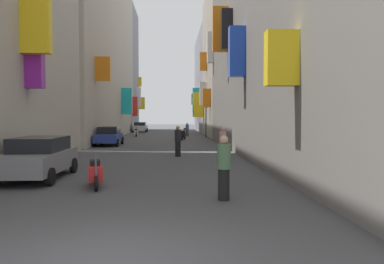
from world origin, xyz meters
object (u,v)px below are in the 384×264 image
(scooter_red, at_px, (95,173))
(scooter_black, at_px, (183,135))
(traffic_light_near_corner, at_px, (206,109))
(pedestrian_near_right, at_px, (187,130))
(pedestrian_mid_street, at_px, (223,143))
(pedestrian_crossing, at_px, (178,141))
(scooter_white, at_px, (136,132))
(parked_car_grey, at_px, (39,157))
(scooter_orange, at_px, (186,131))
(pedestrian_near_left, at_px, (224,168))
(parked_car_silver, at_px, (140,127))
(parked_car_blue, at_px, (109,136))

(scooter_red, bearing_deg, scooter_black, 81.50)
(traffic_light_near_corner, bearing_deg, pedestrian_near_right, 119.65)
(pedestrian_mid_street, bearing_deg, pedestrian_crossing, 158.37)
(pedestrian_near_right, xyz_separation_m, pedestrian_mid_street, (1.08, -22.26, 0.10))
(scooter_white, relative_size, traffic_light_near_corner, 0.41)
(pedestrian_mid_street, bearing_deg, scooter_black, 96.20)
(parked_car_grey, height_order, pedestrian_crossing, pedestrian_crossing)
(scooter_white, relative_size, pedestrian_near_right, 1.20)
(scooter_orange, bearing_deg, parked_car_grey, -101.82)
(scooter_white, xyz_separation_m, pedestrian_mid_street, (6.96, -22.02, 0.40))
(pedestrian_mid_street, bearing_deg, scooter_white, 107.54)
(scooter_black, relative_size, pedestrian_mid_street, 1.03)
(parked_car_grey, distance_m, scooter_red, 3.00)
(pedestrian_near_right, bearing_deg, traffic_light_near_corner, -60.35)
(pedestrian_near_left, distance_m, traffic_light_near_corner, 29.05)
(parked_car_silver, bearing_deg, scooter_white, -87.11)
(pedestrian_near_left, xyz_separation_m, pedestrian_near_right, (0.25, 32.20, -0.13))
(parked_car_blue, height_order, scooter_orange, parked_car_blue)
(scooter_white, relative_size, pedestrian_crossing, 1.06)
(scooter_white, bearing_deg, pedestrian_near_right, 2.31)
(scooter_red, height_order, pedestrian_crossing, pedestrian_crossing)
(pedestrian_near_left, bearing_deg, scooter_red, 151.92)
(parked_car_silver, relative_size, pedestrian_mid_street, 2.28)
(scooter_red, xyz_separation_m, pedestrian_near_right, (4.19, 30.10, 0.30))
(parked_car_blue, xyz_separation_m, parked_car_grey, (0.11, -15.41, 0.02))
(pedestrian_near_left, distance_m, pedestrian_mid_street, 10.03)
(parked_car_grey, relative_size, traffic_light_near_corner, 0.93)
(parked_car_blue, xyz_separation_m, pedestrian_near_right, (6.73, 12.97, -0.01))
(parked_car_blue, bearing_deg, traffic_light_near_corner, 48.29)
(scooter_white, bearing_deg, parked_car_grey, -91.51)
(parked_car_grey, bearing_deg, scooter_black, 74.81)
(parked_car_grey, height_order, pedestrian_near_left, pedestrian_near_left)
(parked_car_silver, bearing_deg, scooter_red, -86.86)
(pedestrian_near_left, xyz_separation_m, pedestrian_mid_street, (1.34, 9.94, -0.03))
(parked_car_silver, relative_size, scooter_orange, 1.99)
(scooter_orange, relative_size, traffic_light_near_corner, 0.43)
(parked_car_blue, xyz_separation_m, pedestrian_near_left, (6.48, -19.23, 0.12))
(pedestrian_near_right, bearing_deg, pedestrian_crossing, -93.67)
(scooter_black, xyz_separation_m, pedestrian_near_left, (0.39, -25.82, 0.43))
(scooter_red, height_order, pedestrian_near_left, pedestrian_near_left)
(parked_car_silver, height_order, scooter_white, parked_car_silver)
(traffic_light_near_corner, bearing_deg, scooter_black, -129.48)
(pedestrian_near_right, bearing_deg, pedestrian_near_left, -90.45)
(parked_car_silver, height_order, scooter_red, parked_car_silver)
(pedestrian_mid_street, relative_size, traffic_light_near_corner, 0.38)
(parked_car_blue, xyz_separation_m, scooter_red, (2.54, -17.13, -0.31))
(scooter_white, distance_m, pedestrian_near_left, 32.45)
(scooter_black, bearing_deg, pedestrian_mid_street, -83.80)
(parked_car_silver, xyz_separation_m, parked_car_blue, (-0.27, -24.37, 0.01))
(parked_car_grey, xyz_separation_m, scooter_white, (0.74, 28.14, -0.34))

